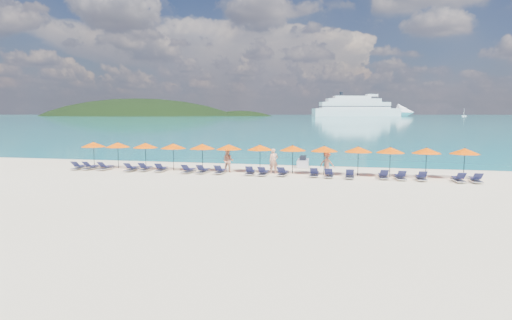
# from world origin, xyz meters

# --- Properties ---
(ground) EXTENTS (1400.00, 1400.00, 0.00)m
(ground) POSITION_xyz_m (0.00, 0.00, 0.00)
(ground) COLOR beige
(sea) EXTENTS (1600.00, 1300.00, 0.01)m
(sea) POSITION_xyz_m (0.00, 660.00, 0.01)
(sea) COLOR #1FA9B2
(sea) RESTS_ON ground
(headland_main) EXTENTS (374.00, 242.00, 126.50)m
(headland_main) POSITION_xyz_m (-300.00, 540.00, -38.00)
(headland_main) COLOR black
(headland_main) RESTS_ON ground
(headland_small) EXTENTS (162.00, 126.00, 85.50)m
(headland_small) POSITION_xyz_m (-150.00, 560.00, -35.00)
(headland_small) COLOR black
(headland_small) RESTS_ON ground
(cruise_ship) EXTENTS (135.20, 63.22, 37.68)m
(cruise_ship) POSITION_xyz_m (21.28, 549.99, 9.80)
(cruise_ship) COLOR white
(cruise_ship) RESTS_ON ground
(sailboat_near) EXTENTS (5.41, 1.80, 9.92)m
(sailboat_near) POSITION_xyz_m (143.63, 562.77, 1.02)
(sailboat_near) COLOR white
(sailboat_near) RESTS_ON ground
(jetski) EXTENTS (1.15, 2.65, 0.92)m
(jetski) POSITION_xyz_m (2.81, 9.35, 0.38)
(jetski) COLOR #B3B3C4
(jetski) RESTS_ON ground
(beachgoer_a) EXTENTS (0.84, 0.70, 1.96)m
(beachgoer_a) POSITION_xyz_m (1.08, 4.41, 0.98)
(beachgoer_a) COLOR tan
(beachgoer_a) RESTS_ON ground
(beachgoer_b) EXTENTS (0.91, 0.54, 1.84)m
(beachgoer_b) POSITION_xyz_m (-2.58, 4.28, 0.92)
(beachgoer_b) COLOR tan
(beachgoer_b) RESTS_ON ground
(beachgoer_c) EXTENTS (1.24, 0.80, 1.76)m
(beachgoer_c) POSITION_xyz_m (5.18, 4.75, 0.88)
(beachgoer_c) COLOR tan
(beachgoer_c) RESTS_ON ground
(umbrella_0) EXTENTS (2.10, 2.10, 2.28)m
(umbrella_0) POSITION_xyz_m (-14.67, 4.49, 2.02)
(umbrella_0) COLOR black
(umbrella_0) RESTS_ON ground
(umbrella_1) EXTENTS (2.10, 2.10, 2.28)m
(umbrella_1) POSITION_xyz_m (-12.42, 4.59, 2.02)
(umbrella_1) COLOR black
(umbrella_1) RESTS_ON ground
(umbrella_2) EXTENTS (2.10, 2.10, 2.28)m
(umbrella_2) POSITION_xyz_m (-9.85, 4.57, 2.02)
(umbrella_2) COLOR black
(umbrella_2) RESTS_ON ground
(umbrella_3) EXTENTS (2.10, 2.10, 2.28)m
(umbrella_3) POSITION_xyz_m (-7.29, 4.44, 2.02)
(umbrella_3) COLOR black
(umbrella_3) RESTS_ON ground
(umbrella_4) EXTENTS (2.10, 2.10, 2.28)m
(umbrella_4) POSITION_xyz_m (-4.82, 4.58, 2.02)
(umbrella_4) COLOR black
(umbrella_4) RESTS_ON ground
(umbrella_5) EXTENTS (2.10, 2.10, 2.28)m
(umbrella_5) POSITION_xyz_m (-2.58, 4.55, 2.02)
(umbrella_5) COLOR black
(umbrella_5) RESTS_ON ground
(umbrella_6) EXTENTS (2.10, 2.10, 2.28)m
(umbrella_6) POSITION_xyz_m (-0.05, 4.64, 2.02)
(umbrella_6) COLOR black
(umbrella_6) RESTS_ON ground
(umbrella_7) EXTENTS (2.10, 2.10, 2.28)m
(umbrella_7) POSITION_xyz_m (2.53, 4.66, 2.02)
(umbrella_7) COLOR black
(umbrella_7) RESTS_ON ground
(umbrella_8) EXTENTS (2.10, 2.10, 2.28)m
(umbrella_8) POSITION_xyz_m (4.96, 4.54, 2.02)
(umbrella_8) COLOR black
(umbrella_8) RESTS_ON ground
(umbrella_9) EXTENTS (2.10, 2.10, 2.28)m
(umbrella_9) POSITION_xyz_m (7.48, 4.51, 2.02)
(umbrella_9) COLOR black
(umbrella_9) RESTS_ON ground
(umbrella_10) EXTENTS (2.10, 2.10, 2.28)m
(umbrella_10) POSITION_xyz_m (9.76, 4.45, 2.02)
(umbrella_10) COLOR black
(umbrella_10) RESTS_ON ground
(umbrella_11) EXTENTS (2.10, 2.10, 2.28)m
(umbrella_11) POSITION_xyz_m (12.27, 4.53, 2.02)
(umbrella_11) COLOR black
(umbrella_11) RESTS_ON ground
(umbrella_12) EXTENTS (2.10, 2.10, 2.28)m
(umbrella_12) POSITION_xyz_m (14.85, 4.67, 2.02)
(umbrella_12) COLOR black
(umbrella_12) RESTS_ON ground
(lounger_0) EXTENTS (0.74, 1.74, 0.66)m
(lounger_0) POSITION_xyz_m (-15.25, 3.18, 0.24)
(lounger_0) COLOR silver
(lounger_0) RESTS_ON ground
(lounger_1) EXTENTS (0.76, 1.75, 0.66)m
(lounger_1) POSITION_xyz_m (-14.21, 3.32, 0.24)
(lounger_1) COLOR silver
(lounger_1) RESTS_ON ground
(lounger_2) EXTENTS (0.66, 1.72, 0.66)m
(lounger_2) POSITION_xyz_m (-12.90, 3.38, 0.24)
(lounger_2) COLOR silver
(lounger_2) RESTS_ON ground
(lounger_3) EXTENTS (0.65, 1.71, 0.66)m
(lounger_3) POSITION_xyz_m (-10.40, 3.16, 0.24)
(lounger_3) COLOR silver
(lounger_3) RESTS_ON ground
(lounger_4) EXTENTS (0.66, 1.71, 0.66)m
(lounger_4) POSITION_xyz_m (-9.37, 3.52, 0.24)
(lounger_4) COLOR silver
(lounger_4) RESTS_ON ground
(lounger_5) EXTENTS (0.76, 1.75, 0.66)m
(lounger_5) POSITION_xyz_m (-7.94, 3.47, 0.24)
(lounger_5) COLOR silver
(lounger_5) RESTS_ON ground
(lounger_6) EXTENTS (0.73, 1.74, 0.66)m
(lounger_6) POSITION_xyz_m (-5.51, 3.17, 0.24)
(lounger_6) COLOR silver
(lounger_6) RESTS_ON ground
(lounger_7) EXTENTS (0.69, 1.73, 0.66)m
(lounger_7) POSITION_xyz_m (-4.34, 3.31, 0.24)
(lounger_7) COLOR silver
(lounger_7) RESTS_ON ground
(lounger_8) EXTENTS (0.65, 1.71, 0.66)m
(lounger_8) POSITION_xyz_m (-2.94, 3.35, 0.24)
(lounger_8) COLOR silver
(lounger_8) RESTS_ON ground
(lounger_9) EXTENTS (0.79, 1.75, 0.66)m
(lounger_9) POSITION_xyz_m (-0.52, 3.30, 0.24)
(lounger_9) COLOR silver
(lounger_9) RESTS_ON ground
(lounger_10) EXTENTS (0.63, 1.70, 0.66)m
(lounger_10) POSITION_xyz_m (0.51, 3.20, 0.24)
(lounger_10) COLOR silver
(lounger_10) RESTS_ON ground
(lounger_11) EXTENTS (0.73, 1.74, 0.66)m
(lounger_11) POSITION_xyz_m (1.98, 3.38, 0.24)
(lounger_11) COLOR silver
(lounger_11) RESTS_ON ground
(lounger_12) EXTENTS (0.65, 1.71, 0.66)m
(lounger_12) POSITION_xyz_m (4.34, 3.46, 0.24)
(lounger_12) COLOR silver
(lounger_12) RESTS_ON ground
(lounger_13) EXTENTS (0.67, 1.72, 0.66)m
(lounger_13) POSITION_xyz_m (5.43, 3.29, 0.24)
(lounger_13) COLOR silver
(lounger_13) RESTS_ON ground
(lounger_14) EXTENTS (0.64, 1.71, 0.66)m
(lounger_14) POSITION_xyz_m (6.91, 3.21, 0.24)
(lounger_14) COLOR silver
(lounger_14) RESTS_ON ground
(lounger_15) EXTENTS (0.71, 1.73, 0.66)m
(lounger_15) POSITION_xyz_m (9.26, 3.51, 0.24)
(lounger_15) COLOR silver
(lounger_15) RESTS_ON ground
(lounger_16) EXTENTS (0.78, 1.75, 0.66)m
(lounger_16) POSITION_xyz_m (10.40, 3.31, 0.24)
(lounger_16) COLOR silver
(lounger_16) RESTS_ON ground
(lounger_17) EXTENTS (0.64, 1.71, 0.66)m
(lounger_17) POSITION_xyz_m (11.79, 3.30, 0.24)
(lounger_17) COLOR silver
(lounger_17) RESTS_ON ground
(lounger_18) EXTENTS (0.75, 1.74, 0.66)m
(lounger_18) POSITION_xyz_m (14.18, 3.16, 0.24)
(lounger_18) COLOR silver
(lounger_18) RESTS_ON ground
(lounger_19) EXTENTS (0.64, 1.71, 0.66)m
(lounger_19) POSITION_xyz_m (15.27, 3.18, 0.24)
(lounger_19) COLOR silver
(lounger_19) RESTS_ON ground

